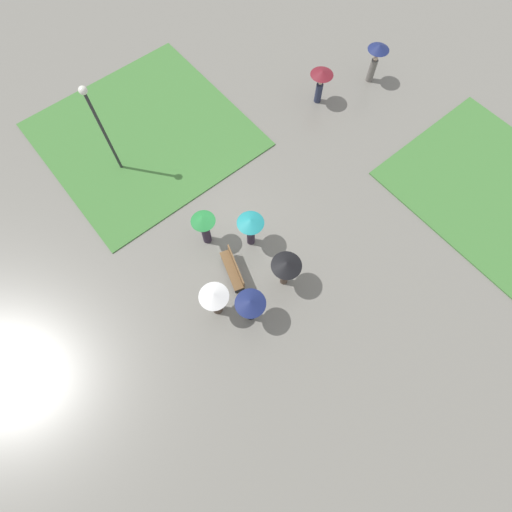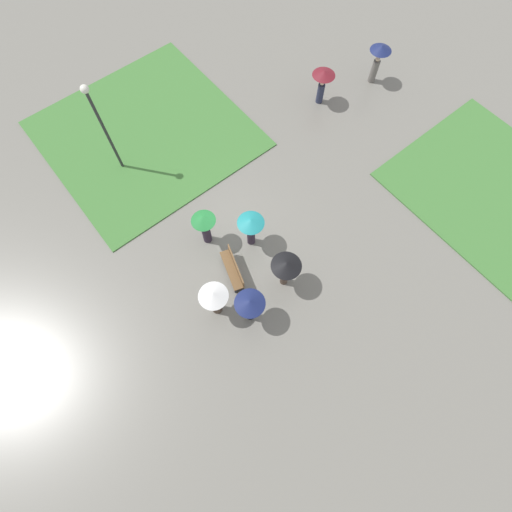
{
  "view_description": "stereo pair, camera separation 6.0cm",
  "coord_description": "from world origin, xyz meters",
  "px_view_note": "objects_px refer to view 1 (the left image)",
  "views": [
    {
      "loc": [
        6.14,
        -4.22,
        14.81
      ],
      "look_at": [
        1.34,
        -0.26,
        0.89
      ],
      "focal_mm": 28.0,
      "sensor_mm": 36.0,
      "label": 1
    },
    {
      "loc": [
        6.18,
        -4.17,
        14.81
      ],
      "look_at": [
        1.34,
        -0.26,
        0.89
      ],
      "focal_mm": 28.0,
      "sensor_mm": 36.0,
      "label": 2
    }
  ],
  "objects_px": {
    "park_bench": "(234,269)",
    "lamp_post": "(98,121)",
    "crowd_person_white": "(215,299)",
    "crowd_person_teal": "(251,226)",
    "crowd_person_navy": "(250,305)",
    "lone_walker_mid_plaza": "(321,79)",
    "lone_walker_far_path": "(377,55)",
    "crowd_person_green": "(204,225)",
    "crowd_person_black": "(286,267)"
  },
  "relations": [
    {
      "from": "crowd_person_black",
      "to": "crowd_person_navy",
      "type": "relative_size",
      "value": 1.0
    },
    {
      "from": "park_bench",
      "to": "lone_walker_far_path",
      "type": "relative_size",
      "value": 0.88
    },
    {
      "from": "park_bench",
      "to": "crowd_person_black",
      "type": "bearing_deg",
      "value": 58.38
    },
    {
      "from": "crowd_person_teal",
      "to": "crowd_person_green",
      "type": "height_order",
      "value": "crowd_person_green"
    },
    {
      "from": "park_bench",
      "to": "crowd_person_white",
      "type": "height_order",
      "value": "crowd_person_white"
    },
    {
      "from": "lone_walker_far_path",
      "to": "crowd_person_green",
      "type": "bearing_deg",
      "value": 175.9
    },
    {
      "from": "park_bench",
      "to": "lamp_post",
      "type": "height_order",
      "value": "lamp_post"
    },
    {
      "from": "crowd_person_black",
      "to": "crowd_person_white",
      "type": "relative_size",
      "value": 1.0
    },
    {
      "from": "lamp_post",
      "to": "crowd_person_green",
      "type": "relative_size",
      "value": 2.45
    },
    {
      "from": "crowd_person_teal",
      "to": "lone_walker_far_path",
      "type": "relative_size",
      "value": 0.9
    },
    {
      "from": "crowd_person_navy",
      "to": "crowd_person_teal",
      "type": "bearing_deg",
      "value": -95.79
    },
    {
      "from": "lone_walker_far_path",
      "to": "lone_walker_mid_plaza",
      "type": "distance_m",
      "value": 3.06
    },
    {
      "from": "lamp_post",
      "to": "crowd_person_white",
      "type": "xyz_separation_m",
      "value": [
        8.05,
        -0.67,
        -1.6
      ]
    },
    {
      "from": "lone_walker_far_path",
      "to": "lone_walker_mid_plaza",
      "type": "bearing_deg",
      "value": 153.84
    },
    {
      "from": "crowd_person_navy",
      "to": "lone_walker_mid_plaza",
      "type": "relative_size",
      "value": 1.05
    },
    {
      "from": "crowd_person_navy",
      "to": "lone_walker_far_path",
      "type": "height_order",
      "value": "lone_walker_far_path"
    },
    {
      "from": "crowd_person_teal",
      "to": "crowd_person_green",
      "type": "distance_m",
      "value": 1.8
    },
    {
      "from": "crowd_person_teal",
      "to": "crowd_person_black",
      "type": "bearing_deg",
      "value": -73.76
    },
    {
      "from": "crowd_person_black",
      "to": "lamp_post",
      "type": "bearing_deg",
      "value": 39.71
    },
    {
      "from": "lone_walker_far_path",
      "to": "park_bench",
      "type": "bearing_deg",
      "value": -175.64
    },
    {
      "from": "crowd_person_black",
      "to": "crowd_person_white",
      "type": "xyz_separation_m",
      "value": [
        -0.73,
        -2.71,
        -0.15
      ]
    },
    {
      "from": "crowd_person_navy",
      "to": "lone_walker_mid_plaza",
      "type": "distance_m",
      "value": 11.35
    },
    {
      "from": "crowd_person_teal",
      "to": "crowd_person_green",
      "type": "relative_size",
      "value": 0.96
    },
    {
      "from": "crowd_person_green",
      "to": "lone_walker_mid_plaza",
      "type": "distance_m",
      "value": 9.13
    },
    {
      "from": "park_bench",
      "to": "crowd_person_navy",
      "type": "distance_m",
      "value": 2.12
    },
    {
      "from": "crowd_person_black",
      "to": "lone_walker_mid_plaza",
      "type": "relative_size",
      "value": 1.05
    },
    {
      "from": "crowd_person_black",
      "to": "crowd_person_teal",
      "type": "xyz_separation_m",
      "value": [
        -2.18,
        0.11,
        -0.16
      ]
    },
    {
      "from": "crowd_person_green",
      "to": "crowd_person_black",
      "type": "bearing_deg",
      "value": -107.49
    },
    {
      "from": "crowd_person_navy",
      "to": "lone_walker_far_path",
      "type": "bearing_deg",
      "value": -121.75
    },
    {
      "from": "lamp_post",
      "to": "crowd_person_navy",
      "type": "height_order",
      "value": "lamp_post"
    },
    {
      "from": "park_bench",
      "to": "lone_walker_mid_plaza",
      "type": "relative_size",
      "value": 0.99
    },
    {
      "from": "lamp_post",
      "to": "lone_walker_mid_plaza",
      "type": "relative_size",
      "value": 2.57
    },
    {
      "from": "crowd_person_black",
      "to": "lone_walker_mid_plaza",
      "type": "bearing_deg",
      "value": -24.35
    },
    {
      "from": "crowd_person_green",
      "to": "lone_walker_far_path",
      "type": "relative_size",
      "value": 0.93
    },
    {
      "from": "crowd_person_teal",
      "to": "crowd_person_white",
      "type": "distance_m",
      "value": 3.17
    },
    {
      "from": "lone_walker_far_path",
      "to": "crowd_person_black",
      "type": "bearing_deg",
      "value": -166.66
    },
    {
      "from": "crowd_person_green",
      "to": "lone_walker_mid_plaza",
      "type": "height_order",
      "value": "crowd_person_green"
    },
    {
      "from": "crowd_person_navy",
      "to": "crowd_person_teal",
      "type": "relative_size",
      "value": 1.04
    },
    {
      "from": "park_bench",
      "to": "lamp_post",
      "type": "relative_size",
      "value": 0.39
    },
    {
      "from": "lamp_post",
      "to": "lone_walker_far_path",
      "type": "distance_m",
      "value": 13.05
    },
    {
      "from": "crowd_person_navy",
      "to": "park_bench",
      "type": "bearing_deg",
      "value": -75.02
    },
    {
      "from": "crowd_person_white",
      "to": "crowd_person_black",
      "type": "bearing_deg",
      "value": 131.06
    },
    {
      "from": "crowd_person_black",
      "to": "lone_walker_far_path",
      "type": "relative_size",
      "value": 0.93
    },
    {
      "from": "park_bench",
      "to": "lone_walker_mid_plaza",
      "type": "xyz_separation_m",
      "value": [
        -4.57,
        8.8,
        0.83
      ]
    },
    {
      "from": "park_bench",
      "to": "crowd_person_teal",
      "type": "bearing_deg",
      "value": 133.1
    },
    {
      "from": "park_bench",
      "to": "crowd_person_navy",
      "type": "xyz_separation_m",
      "value": [
        1.79,
        -0.6,
        0.97
      ]
    },
    {
      "from": "crowd_person_teal",
      "to": "crowd_person_white",
      "type": "height_order",
      "value": "crowd_person_white"
    },
    {
      "from": "lamp_post",
      "to": "crowd_person_white",
      "type": "distance_m",
      "value": 8.23
    },
    {
      "from": "lone_walker_far_path",
      "to": "crowd_person_white",
      "type": "bearing_deg",
      "value": -174.44
    },
    {
      "from": "crowd_person_black",
      "to": "crowd_person_green",
      "type": "bearing_deg",
      "value": 46.49
    }
  ]
}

